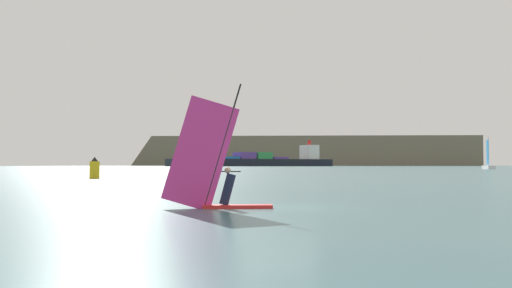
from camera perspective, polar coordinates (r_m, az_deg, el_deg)
The scene contains 6 objects.
ground_plane at distance 20.36m, azimuth 2.48°, elevation -6.30°, with size 4000.00×4000.00×0.00m, color #386066.
windsurfer at distance 19.95m, azimuth -3.93°, elevation -3.01°, with size 3.84×0.71×4.45m.
cargo_ship at distance 669.09m, azimuth -0.46°, elevation -1.59°, with size 195.59×110.31×31.64m.
distant_headland at distance 1157.37m, azimuth -3.21°, elevation -0.87°, with size 914.35×324.84×51.85m, color #756B56.
channel_buoy at distance 66.36m, azimuth -15.69°, elevation -2.36°, with size 1.11×1.11×2.40m.
small_sailboat at distance 225.00m, azimuth 22.02°, elevation -2.04°, with size 3.21×7.36×12.07m.
Camera 1 is at (-1.24, -20.27, 1.50)m, focal length 40.43 mm.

